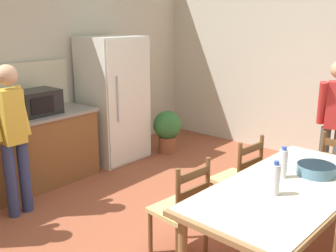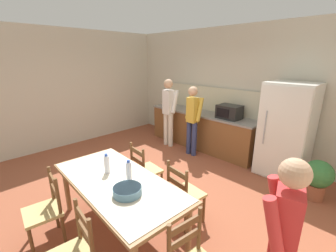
# 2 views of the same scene
# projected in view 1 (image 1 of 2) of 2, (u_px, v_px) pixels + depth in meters

# --- Properties ---
(ground_plane) EXTENTS (8.32, 8.32, 0.00)m
(ground_plane) POSITION_uv_depth(u_px,v_px,m) (172.00, 248.00, 3.60)
(ground_plane) COLOR brown
(wall_back) EXTENTS (6.52, 0.12, 2.90)m
(wall_back) POSITION_uv_depth(u_px,v_px,m) (8.00, 67.00, 4.88)
(wall_back) COLOR beige
(wall_back) RESTS_ON ground
(wall_right) EXTENTS (0.12, 5.20, 2.90)m
(wall_right) POSITION_uv_depth(u_px,v_px,m) (318.00, 61.00, 5.61)
(wall_right) COLOR beige
(wall_right) RESTS_ON ground
(refrigerator) EXTENTS (0.84, 0.73, 1.79)m
(refrigerator) POSITION_uv_depth(u_px,v_px,m) (114.00, 100.00, 5.69)
(refrigerator) COLOR silver
(refrigerator) RESTS_ON ground
(microwave) EXTENTS (0.50, 0.39, 0.30)m
(microwave) POSITION_uv_depth(u_px,v_px,m) (37.00, 102.00, 4.77)
(microwave) COLOR black
(microwave) RESTS_ON kitchen_counter
(dining_table) EXTENTS (2.02, 0.99, 0.76)m
(dining_table) POSITION_uv_depth(u_px,v_px,m) (288.00, 193.00, 3.16)
(dining_table) COLOR olive
(dining_table) RESTS_ON ground
(bottle_near_centre) EXTENTS (0.07, 0.07, 0.27)m
(bottle_near_centre) POSITION_uv_depth(u_px,v_px,m) (275.00, 179.00, 2.93)
(bottle_near_centre) COLOR silver
(bottle_near_centre) RESTS_ON dining_table
(bottle_off_centre) EXTENTS (0.07, 0.07, 0.27)m
(bottle_off_centre) POSITION_uv_depth(u_px,v_px,m) (283.00, 163.00, 3.25)
(bottle_off_centre) COLOR silver
(bottle_off_centre) RESTS_ON dining_table
(serving_bowl) EXTENTS (0.32, 0.32, 0.09)m
(serving_bowl) POSITION_uv_depth(u_px,v_px,m) (316.00, 169.00, 3.33)
(serving_bowl) COLOR slate
(serving_bowl) RESTS_ON dining_table
(chair_side_far_left) EXTENTS (0.46, 0.44, 0.91)m
(chair_side_far_left) POSITION_uv_depth(u_px,v_px,m) (182.00, 210.00, 3.39)
(chair_side_far_left) COLOR brown
(chair_side_far_left) RESTS_ON ground
(chair_side_far_right) EXTENTS (0.46, 0.44, 0.91)m
(chair_side_far_right) POSITION_uv_depth(u_px,v_px,m) (238.00, 180.00, 4.03)
(chair_side_far_right) COLOR brown
(chair_side_far_right) RESTS_ON ground
(person_at_counter) EXTENTS (0.40, 0.28, 1.61)m
(person_at_counter) POSITION_uv_depth(u_px,v_px,m) (13.00, 133.00, 4.03)
(person_at_counter) COLOR navy
(person_at_counter) RESTS_ON ground
(person_by_table) EXTENTS (0.34, 0.44, 1.58)m
(person_by_table) POSITION_uv_depth(u_px,v_px,m) (334.00, 120.00, 4.62)
(person_by_table) COLOR #4C4C4C
(person_by_table) RESTS_ON ground
(potted_plant) EXTENTS (0.44, 0.44, 0.67)m
(potted_plant) POSITION_uv_depth(u_px,v_px,m) (167.00, 129.00, 6.07)
(potted_plant) COLOR brown
(potted_plant) RESTS_ON ground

